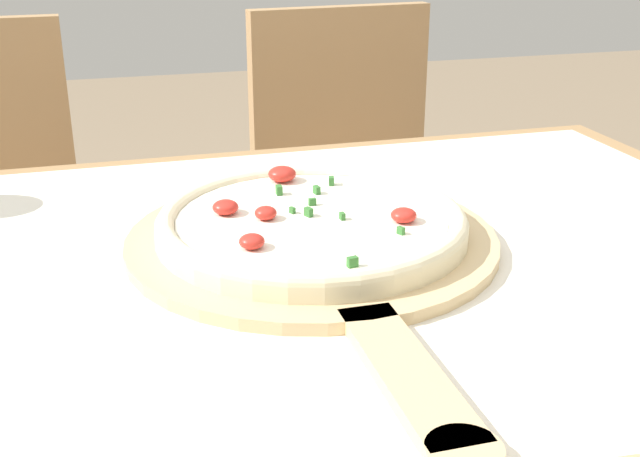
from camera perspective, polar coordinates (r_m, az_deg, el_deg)
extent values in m
cube|color=#A87F51|center=(0.73, 0.09, -5.49)|extent=(1.12, 0.92, 0.03)
cylinder|color=#A87F51|center=(1.43, 15.48, -9.10)|extent=(0.06, 0.06, 0.73)
cube|color=white|center=(0.73, 0.09, -4.27)|extent=(1.04, 0.84, 0.00)
cylinder|color=#D6B784|center=(0.81, -0.58, -0.82)|extent=(0.37, 0.37, 0.01)
cube|color=#D6B784|center=(0.59, 6.12, -10.18)|extent=(0.04, 0.19, 0.01)
cylinder|color=#D6B784|center=(0.52, 10.20, -15.59)|extent=(0.05, 0.05, 0.01)
cylinder|color=beige|center=(0.80, -0.58, 0.11)|extent=(0.31, 0.31, 0.02)
torus|color=beige|center=(0.80, -0.58, 0.64)|extent=(0.31, 0.31, 0.02)
cylinder|color=white|center=(0.80, -0.58, 0.74)|extent=(0.27, 0.27, 0.00)
ellipsoid|color=red|center=(0.79, 5.97, 0.95)|extent=(0.03, 0.03, 0.01)
ellipsoid|color=red|center=(0.79, -3.88, 1.11)|extent=(0.02, 0.02, 0.01)
ellipsoid|color=red|center=(0.72, -4.87, -0.92)|extent=(0.02, 0.02, 0.01)
ellipsoid|color=red|center=(0.81, -6.74, 1.52)|extent=(0.03, 0.03, 0.01)
ellipsoid|color=red|center=(0.90, -2.71, 3.90)|extent=(0.03, 0.03, 0.02)
cube|color=#387533|center=(0.79, 1.60, 0.88)|extent=(0.00, 0.01, 0.01)
cube|color=#387533|center=(0.76, 5.77, -0.15)|extent=(0.01, 0.01, 0.01)
cube|color=#387533|center=(0.81, -2.30, 1.27)|extent=(0.01, 0.01, 0.01)
cube|color=#387533|center=(0.86, -2.63, 2.78)|extent=(0.01, 0.01, 0.01)
cube|color=#387533|center=(0.83, -0.55, 1.91)|extent=(0.01, 0.00, 0.01)
cube|color=#387533|center=(0.80, -0.82, 1.18)|extent=(0.01, 0.01, 0.01)
cube|color=#387533|center=(0.86, -0.24, 2.76)|extent=(0.01, 0.01, 0.01)
cube|color=#387533|center=(0.89, 0.82, 3.40)|extent=(0.01, 0.01, 0.01)
cube|color=#387533|center=(0.69, 2.33, -2.39)|extent=(0.01, 0.01, 0.01)
cylinder|color=tan|center=(1.50, -16.06, -14.25)|extent=(0.04, 0.04, 0.44)
cylinder|color=tan|center=(1.77, -16.49, -8.28)|extent=(0.04, 0.04, 0.44)
cube|color=tan|center=(1.60, 3.77, -1.50)|extent=(0.43, 0.43, 0.02)
cube|color=tan|center=(1.68, 1.40, 8.06)|extent=(0.38, 0.07, 0.44)
cylinder|color=tan|center=(1.52, 0.44, -12.59)|extent=(0.04, 0.04, 0.44)
cylinder|color=tan|center=(1.65, 11.05, -10.14)|extent=(0.04, 0.04, 0.44)
cylinder|color=tan|center=(1.78, -3.28, -7.11)|extent=(0.04, 0.04, 0.44)
cylinder|color=tan|center=(1.89, 6.05, -5.42)|extent=(0.04, 0.04, 0.44)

